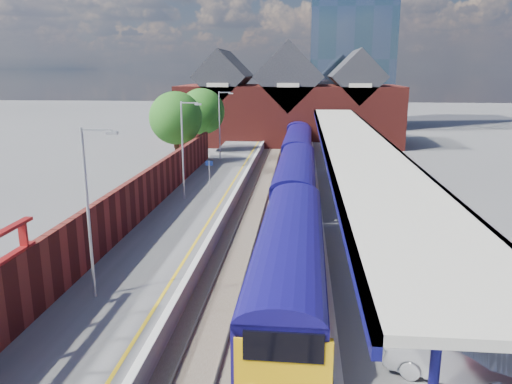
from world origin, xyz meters
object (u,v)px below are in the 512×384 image
at_px(parked_car_silver, 456,359).
at_px(parked_car_blue, 438,258).
at_px(parked_car_dark, 374,203).
at_px(lamp_post_b, 91,204).
at_px(lamp_post_d, 221,121).
at_px(lamp_post_c, 184,144).
at_px(platform_sign, 209,171).
at_px(train, 297,159).

xyz_separation_m(parked_car_silver, parked_car_blue, (1.68, 8.63, -0.07)).
xyz_separation_m(parked_car_dark, parked_car_blue, (1.62, -9.77, 0.03)).
distance_m(lamp_post_b, lamp_post_d, 32.00).
bearing_deg(lamp_post_c, lamp_post_d, 90.00).
bearing_deg(platform_sign, lamp_post_b, -94.33).
bearing_deg(parked_car_silver, platform_sign, 46.04).
xyz_separation_m(lamp_post_d, parked_car_blue, (14.72, -27.81, -3.38)).
height_order(lamp_post_c, lamp_post_d, same).
relative_size(lamp_post_d, parked_car_silver, 1.70).
relative_size(lamp_post_b, lamp_post_d, 1.00).
distance_m(lamp_post_b, parked_car_silver, 14.17).
xyz_separation_m(lamp_post_b, lamp_post_c, (0.00, 16.00, 0.00)).
distance_m(lamp_post_c, parked_car_dark, 13.69).
xyz_separation_m(lamp_post_c, parked_car_silver, (13.04, -20.44, -3.31)).
bearing_deg(lamp_post_d, lamp_post_b, -90.00).
bearing_deg(platform_sign, parked_car_dark, -18.98).
distance_m(lamp_post_c, parked_car_blue, 19.17).
bearing_deg(parked_car_blue, train, 37.97).
bearing_deg(parked_car_dark, lamp_post_d, 55.65).
distance_m(lamp_post_c, parked_car_silver, 24.47).
height_order(lamp_post_b, platform_sign, lamp_post_b).
height_order(lamp_post_b, lamp_post_c, same).
bearing_deg(lamp_post_d, lamp_post_c, -90.00).
xyz_separation_m(lamp_post_c, lamp_post_d, (0.00, 16.00, 0.00)).
height_order(lamp_post_c, parked_car_silver, lamp_post_c).
height_order(platform_sign, parked_car_dark, platform_sign).
relative_size(train, parked_car_dark, 16.63).
bearing_deg(platform_sign, lamp_post_d, 95.56).
relative_size(lamp_post_d, platform_sign, 2.80).
relative_size(lamp_post_b, parked_car_silver, 1.70).
distance_m(platform_sign, parked_car_dark, 12.46).
relative_size(train, parked_car_blue, 15.03).
xyz_separation_m(train, parked_car_dark, (5.24, -13.14, -0.55)).
relative_size(parked_car_silver, parked_car_blue, 0.94).
distance_m(parked_car_dark, parked_car_blue, 9.90).
relative_size(lamp_post_c, lamp_post_d, 1.00).
bearing_deg(parked_car_blue, platform_sign, 65.34).
height_order(lamp_post_b, lamp_post_d, same).
bearing_deg(platform_sign, train, 54.50).
distance_m(platform_sign, parked_car_silver, 25.32).
distance_m(lamp_post_d, parked_car_silver, 38.85).
distance_m(train, parked_car_blue, 23.92).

